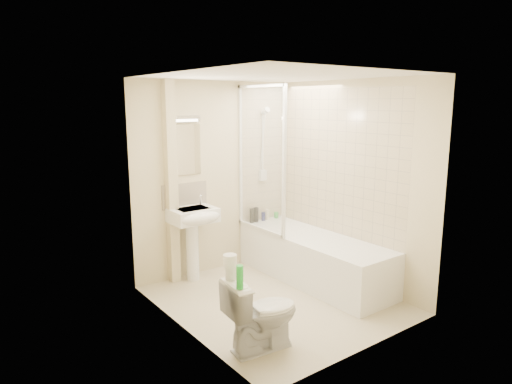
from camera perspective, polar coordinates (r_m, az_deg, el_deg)
floor at (r=5.15m, az=2.43°, el=-13.39°), size 2.50×2.50×0.00m
wall_back at (r=5.79m, az=-5.30°, el=1.77°), size 2.20×0.02×2.40m
wall_left at (r=4.19m, az=-9.21°, el=-1.95°), size 0.02×2.50×2.40m
wall_right at (r=5.53m, az=11.42°, el=1.16°), size 0.02×2.50×2.40m
ceiling at (r=4.69m, az=2.68°, el=14.33°), size 2.20×2.50×0.02m
tile_back at (r=6.16m, az=0.69°, el=4.50°), size 0.70×0.01×1.75m
tile_right at (r=5.62m, az=9.94°, el=3.69°), size 0.01×2.10×1.75m
pipe_boxing at (r=5.44m, az=-10.55°, el=1.03°), size 0.12×0.12×2.40m
splashback at (r=5.60m, az=-8.91°, el=-0.40°), size 0.60×0.02×0.30m
mirror at (r=5.52m, az=-9.07°, el=5.20°), size 0.46×0.01×0.60m
strip_light at (r=5.47m, az=-9.08°, el=9.04°), size 0.42×0.07×0.07m
bathtub at (r=5.64m, az=7.16°, el=-8.07°), size 0.70×2.10×0.55m
shower_screen at (r=5.60m, az=0.58°, el=4.09°), size 0.04×0.92×1.80m
shower_fixture at (r=6.11m, az=0.94°, el=5.59°), size 0.10×0.16×0.99m
pedestal_sink at (r=5.48m, az=-7.70°, el=-3.94°), size 0.53×0.49×1.03m
bottle_black_a at (r=6.11m, az=-0.53°, el=-2.97°), size 0.06×0.06×0.19m
bottle_black_b at (r=6.15m, az=0.01°, el=-2.86°), size 0.07×0.07×0.20m
bottle_blue at (r=6.24m, az=0.92°, el=-3.06°), size 0.05×0.05×0.12m
bottle_cream at (r=6.27m, az=1.42°, el=-2.83°), size 0.05×0.05×0.15m
bottle_green at (r=6.38m, az=2.55°, el=-2.91°), size 0.06×0.06×0.08m
toilet at (r=4.11m, az=0.74°, el=-14.89°), size 0.52×0.74×0.67m
toilet_roll_lower at (r=3.90m, az=-3.11°, el=-10.10°), size 0.10×0.10×0.11m
toilet_roll_upper at (r=3.86m, az=-3.26°, el=-8.59°), size 0.11×0.11×0.11m
green_bottle at (r=3.70m, az=-2.04°, el=-10.60°), size 0.06×0.06×0.20m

